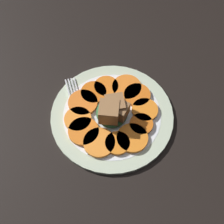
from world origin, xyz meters
TOP-DOWN VIEW (x-y plane):
  - table_slab at (0.00, 0.00)cm, footprint 120.00×120.00cm
  - plate at (0.00, 0.00)cm, footprint 27.07×27.07cm
  - carrot_slice_0 at (-2.40, -6.62)cm, footprint 6.60×6.60cm
  - carrot_slice_1 at (1.83, -7.33)cm, footprint 5.93×5.93cm
  - carrot_slice_2 at (4.67, -5.81)cm, footprint 6.58×6.58cm
  - carrot_slice_3 at (7.07, -2.32)cm, footprint 6.68×6.68cm
  - carrot_slice_4 at (7.04, 1.47)cm, footprint 5.21×5.21cm
  - carrot_slice_5 at (5.72, 4.53)cm, footprint 6.63×6.63cm
  - carrot_slice_6 at (2.38, 6.40)cm, footprint 5.07×5.07cm
  - carrot_slice_7 at (-1.18, 7.19)cm, footprint 5.79×5.79cm
  - carrot_slice_8 at (-4.99, 5.47)cm, footprint 6.04×6.04cm
  - carrot_slice_9 at (-7.00, 3.04)cm, footprint 6.75×6.75cm
  - carrot_slice_10 at (-7.00, -1.65)cm, footprint 5.59×5.59cm
  - carrot_slice_11 at (-5.22, -4.43)cm, footprint 5.84×5.84cm
  - center_pile at (0.50, 0.23)cm, footprint 7.67×7.31cm
  - fork at (-0.15, -7.37)cm, footprint 18.97×7.96cm

SIDE VIEW (x-z plane):
  - table_slab at x=0.00cm, z-range 0.00..2.00cm
  - plate at x=0.00cm, z-range 1.99..3.04cm
  - fork at x=-0.15cm, z-range 3.10..3.50cm
  - carrot_slice_0 at x=-2.40cm, z-range 3.10..3.91cm
  - carrot_slice_1 at x=1.83cm, z-range 3.10..3.91cm
  - carrot_slice_2 at x=4.67cm, z-range 3.10..3.91cm
  - carrot_slice_3 at x=7.07cm, z-range 3.10..3.91cm
  - carrot_slice_4 at x=7.04cm, z-range 3.10..3.91cm
  - carrot_slice_5 at x=5.72cm, z-range 3.10..3.91cm
  - carrot_slice_6 at x=2.38cm, z-range 3.10..3.91cm
  - carrot_slice_7 at x=-1.18cm, z-range 3.10..3.91cm
  - carrot_slice_8 at x=-4.99cm, z-range 3.10..3.91cm
  - carrot_slice_9 at x=-7.00cm, z-range 3.10..3.91cm
  - carrot_slice_10 at x=-7.00cm, z-range 3.10..3.91cm
  - carrot_slice_11 at x=-5.22cm, z-range 3.10..3.91cm
  - center_pile at x=0.50cm, z-range 2.85..8.66cm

